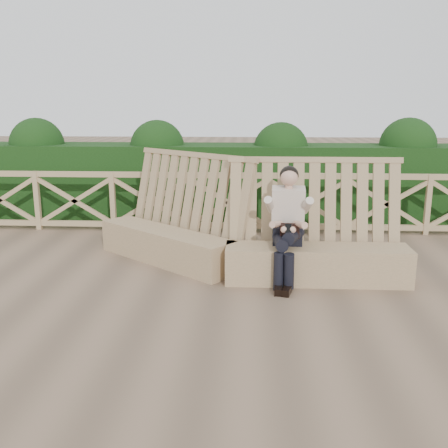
{
  "coord_description": "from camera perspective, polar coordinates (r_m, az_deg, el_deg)",
  "views": [
    {
      "loc": [
        0.41,
        -5.43,
        2.32
      ],
      "look_at": [
        0.09,
        0.4,
        0.9
      ],
      "focal_mm": 40.0,
      "sensor_mm": 36.0,
      "label": 1
    }
  ],
  "objects": [
    {
      "name": "ground",
      "position": [
        5.92,
        -1.12,
        -9.4
      ],
      "size": [
        60.0,
        60.0,
        0.0
      ],
      "primitive_type": "plane",
      "color": "brown",
      "rests_on": "ground"
    },
    {
      "name": "bench",
      "position": [
        7.07,
        1.68,
        -2.04
      ],
      "size": [
        4.45,
        2.15,
        1.62
      ],
      "rotation": [
        0.0,
        0.0,
        -0.41
      ],
      "color": "#8B754F",
      "rests_on": "ground"
    },
    {
      "name": "woman",
      "position": [
        6.57,
        7.26,
        0.34
      ],
      "size": [
        0.45,
        0.93,
        1.53
      ],
      "rotation": [
        0.0,
        0.0,
        -0.05
      ],
      "color": "black",
      "rests_on": "ground"
    },
    {
      "name": "guardrail",
      "position": [
        9.12,
        0.48,
        2.49
      ],
      "size": [
        10.1,
        0.09,
        1.1
      ],
      "color": "#9C805A",
      "rests_on": "ground"
    },
    {
      "name": "hedge",
      "position": [
        10.26,
        0.8,
        4.87
      ],
      "size": [
        12.0,
        1.2,
        1.5
      ],
      "primitive_type": "cube",
      "color": "black",
      "rests_on": "ground"
    }
  ]
}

